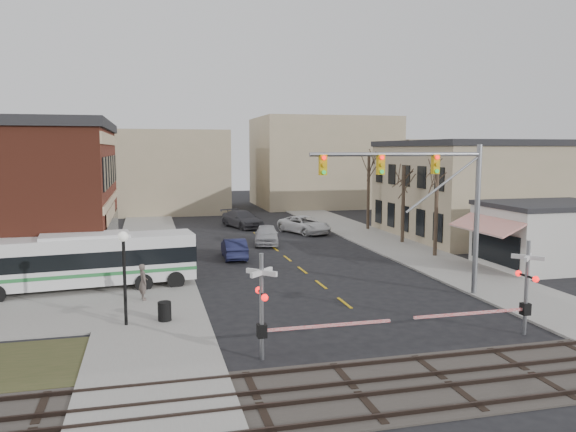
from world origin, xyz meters
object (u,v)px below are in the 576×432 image
object	(u,v)px
rr_crossing_west	(273,307)
car_c	(304,225)
transit_bus	(86,260)
rr_crossing_east	(517,289)
street_lamp	(124,258)
car_d	(242,219)
pedestrian_far	(115,271)
traffic_signal_mast	(433,190)
car_b	(234,248)
pedestrian_near	(143,282)
car_a	(266,235)
trash_bin	(165,311)

from	to	relation	value
rr_crossing_west	car_c	distance (m)	31.46
transit_bus	rr_crossing_east	bearing A→B (deg)	-33.94
transit_bus	street_lamp	distance (m)	7.69
transit_bus	car_d	xyz separation A→B (m)	(12.41, 22.78, -0.87)
car_d	pedestrian_far	distance (m)	24.79
rr_crossing_east	car_d	bearing A→B (deg)	99.35
traffic_signal_mast	car_b	xyz separation A→B (m)	(-8.28, 13.22, -4.98)
rr_crossing_west	pedestrian_near	world-z (taller)	rr_crossing_west
traffic_signal_mast	car_a	distance (m)	19.67
traffic_signal_mast	rr_crossing_east	size ratio (longest dim) A/B	1.66
trash_bin	car_d	distance (m)	30.94
car_b	car_d	bearing A→B (deg)	-99.24
rr_crossing_west	pedestrian_far	distance (m)	14.37
rr_crossing_east	pedestrian_far	distance (m)	21.06
pedestrian_near	car_d	bearing A→B (deg)	-31.29
traffic_signal_mast	trash_bin	world-z (taller)	traffic_signal_mast
car_b	car_d	size ratio (longest dim) A/B	0.76
trash_bin	pedestrian_near	distance (m)	3.99
traffic_signal_mast	car_b	size ratio (longest dim) A/B	2.12
traffic_signal_mast	pedestrian_near	size ratio (longest dim) A/B	5.03
car_b	pedestrian_far	xyz separation A→B (m)	(-7.77, -6.64, 0.20)
rr_crossing_east	trash_bin	bearing A→B (deg)	159.72
transit_bus	trash_bin	xyz separation A→B (m)	(3.96, -6.98, -1.16)
rr_crossing_west	pedestrian_near	bearing A→B (deg)	117.18
transit_bus	street_lamp	size ratio (longest dim) A/B	2.88
transit_bus	car_d	size ratio (longest dim) A/B	2.06
street_lamp	pedestrian_near	bearing A→B (deg)	79.93
transit_bus	car_c	xyz separation A→B (m)	(17.38, 17.58, -0.92)
car_d	pedestrian_near	xyz separation A→B (m)	(-9.39, -25.92, 0.21)
street_lamp	car_d	bearing A→B (deg)	71.37
street_lamp	pedestrian_far	xyz separation A→B (m)	(-0.83, 7.74, -2.17)
rr_crossing_east	car_a	xyz separation A→B (m)	(-5.49, 24.62, -1.16)
transit_bus	car_b	size ratio (longest dim) A/B	2.70
transit_bus	rr_crossing_west	size ratio (longest dim) A/B	2.12
car_a	car_b	xyz separation A→B (m)	(-3.44, -5.20, -0.08)
street_lamp	pedestrian_far	bearing A→B (deg)	96.12
car_d	pedestrian_near	bearing A→B (deg)	-129.37
street_lamp	car_c	distance (m)	29.11
pedestrian_near	rr_crossing_east	bearing A→B (deg)	-132.35
street_lamp	trash_bin	size ratio (longest dim) A/B	4.83
trash_bin	car_a	distance (m)	21.24
traffic_signal_mast	pedestrian_near	xyz separation A→B (m)	(-14.50, 2.90, -4.66)
rr_crossing_west	pedestrian_far	size ratio (longest dim) A/B	3.50
car_c	pedestrian_far	size ratio (longest dim) A/B	3.55
traffic_signal_mast	street_lamp	bearing A→B (deg)	-175.62
transit_bus	car_a	bearing A→B (deg)	44.31
car_a	street_lamp	bearing A→B (deg)	-106.36
trash_bin	car_b	size ratio (longest dim) A/B	0.19
rr_crossing_east	car_b	distance (m)	21.41
traffic_signal_mast	trash_bin	size ratio (longest dim) A/B	10.89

